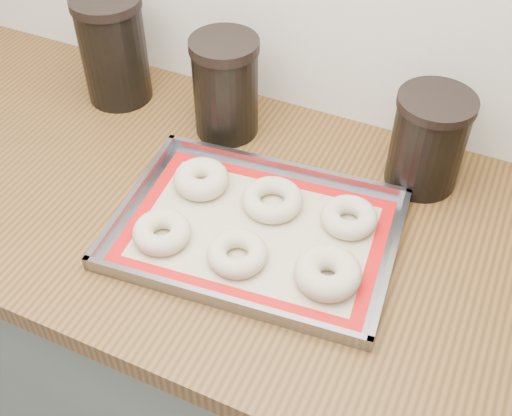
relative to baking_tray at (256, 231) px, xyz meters
The scene contains 13 objects.
cabinet 0.48m from the baking_tray, 62.31° to the left, with size 3.00×0.65×0.86m, color slate.
countertop 0.05m from the baking_tray, 62.31° to the left, with size 3.06×0.68×0.04m, color brown.
baking_tray is the anchor object (origin of this frame).
baking_mat 0.00m from the baking_tray, 89.10° to the left, with size 0.45×0.33×0.00m.
bagel_front_left 0.16m from the baking_tray, 148.68° to the right, with size 0.10×0.10×0.03m, color beige.
bagel_front_mid 0.07m from the baking_tray, 90.57° to the right, with size 0.10×0.10×0.03m, color beige.
bagel_front_right 0.15m from the baking_tray, 19.10° to the right, with size 0.10×0.10×0.04m, color beige.
bagel_back_left 0.15m from the baking_tray, 156.50° to the left, with size 0.10×0.10×0.04m, color beige.
bagel_back_mid 0.07m from the baking_tray, 89.88° to the left, with size 0.11×0.11×0.03m, color beige.
bagel_back_right 0.16m from the baking_tray, 31.19° to the left, with size 0.10×0.10×0.03m, color beige.
canister_left 0.50m from the baking_tray, 150.35° to the left, with size 0.14×0.14×0.22m.
canister_mid 0.30m from the baking_tray, 126.31° to the left, with size 0.13×0.13×0.20m.
canister_right 0.34m from the baking_tray, 49.12° to the left, with size 0.13×0.13×0.18m.
Camera 1 is at (0.29, 0.97, 1.68)m, focal length 45.00 mm.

